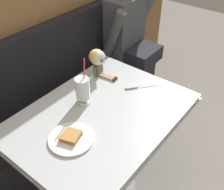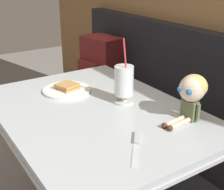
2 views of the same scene
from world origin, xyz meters
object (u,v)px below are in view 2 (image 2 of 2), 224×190
at_px(backpack, 101,58).
at_px(butter_knife, 136,142).
at_px(milkshake_glass, 124,83).
at_px(toast_plate, 67,89).
at_px(seated_doll, 192,91).

bearing_deg(backpack, butter_knife, -25.88).
xyz_separation_m(milkshake_glass, butter_knife, (0.33, -0.18, -0.10)).
xyz_separation_m(butter_knife, backpack, (-1.29, 0.62, -0.09)).
xyz_separation_m(toast_plate, backpack, (-0.68, 0.61, -0.09)).
bearing_deg(butter_knife, toast_plate, 178.99).
distance_m(toast_plate, backpack, 0.92).
relative_size(butter_knife, backpack, 0.48).
height_order(toast_plate, milkshake_glass, milkshake_glass).
bearing_deg(toast_plate, butter_knife, -1.01).
xyz_separation_m(milkshake_glass, backpack, (-0.95, 0.45, -0.18)).
height_order(butter_knife, seated_doll, seated_doll).
distance_m(toast_plate, milkshake_glass, 0.33).
bearing_deg(backpack, toast_plate, -42.15).
bearing_deg(seated_doll, butter_knife, -83.54).
bearing_deg(seated_doll, backpack, 165.82).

